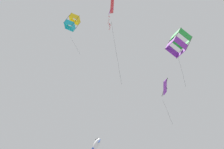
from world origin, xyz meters
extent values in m
cube|color=red|center=(-1.24, 1.27, 22.14)|extent=(1.91, 0.84, 2.03)
cylinder|color=purple|center=(-1.23, 1.30, 22.15)|extent=(0.18, 0.57, 2.32)
cylinder|color=purple|center=(-1.24, 1.26, 22.32)|extent=(1.50, 0.79, 0.05)
cylinder|color=#47474C|center=(-1.18, 1.53, 20.86)|extent=(0.03, 0.02, 0.26)
cube|color=red|center=(-1.18, 1.54, 20.73)|extent=(0.12, 0.14, 0.06)
cylinder|color=#47474C|center=(-1.11, 1.53, 20.59)|extent=(0.04, 0.15, 0.27)
cube|color=red|center=(-1.04, 1.51, 20.46)|extent=(0.17, 0.06, 0.06)
cylinder|color=#47474C|center=(-1.01, 1.54, 20.33)|extent=(0.06, 0.08, 0.27)
cube|color=red|center=(-0.98, 1.56, 20.20)|extent=(0.17, 0.02, 0.06)
cylinder|color=#47474C|center=(-1.04, 1.53, 20.07)|extent=(0.08, 0.14, 0.27)
cube|color=red|center=(-1.10, 1.49, 19.93)|extent=(0.17, 0.02, 0.06)
cylinder|color=#47474C|center=(-1.20, 1.50, 19.80)|extent=(0.03, 0.20, 0.27)
cube|color=red|center=(-1.30, 1.51, 19.67)|extent=(0.05, 0.17, 0.06)
cylinder|color=#47474C|center=(-1.32, 1.52, 19.54)|extent=(0.02, 0.06, 0.27)
cube|color=red|center=(-1.35, 1.53, 19.41)|extent=(0.14, 0.13, 0.06)
cylinder|color=#47474C|center=(-1.36, 1.54, 19.27)|extent=(0.03, 0.02, 0.26)
cube|color=red|center=(-1.36, 1.55, 19.14)|extent=(0.17, 0.06, 0.06)
cylinder|color=#47474C|center=(-0.98, 0.84, 17.30)|extent=(1.39, 0.41, 7.38)
cube|color=green|center=(-1.63, -4.79, 20.01)|extent=(1.39, 0.55, 0.66)
cube|color=green|center=(-1.48, -5.97, 19.37)|extent=(1.39, 0.55, 0.66)
cube|color=green|center=(-2.22, -5.47, 19.69)|extent=(0.23, 1.53, 1.28)
cube|color=green|center=(-0.88, -5.30, 19.69)|extent=(0.23, 1.53, 1.28)
cube|color=purple|center=(-1.71, -4.15, 18.82)|extent=(1.39, 0.55, 0.66)
cube|color=purple|center=(-1.56, -5.33, 18.18)|extent=(1.39, 0.55, 0.66)
cube|color=purple|center=(-2.30, -4.82, 18.50)|extent=(0.23, 1.53, 1.28)
cube|color=purple|center=(-0.96, -4.66, 18.50)|extent=(0.23, 1.53, 1.28)
cylinder|color=#332D28|center=(-2.34, -4.55, 19.42)|extent=(0.19, 1.09, 1.94)
cylinder|color=#332D28|center=(-0.99, -4.39, 19.42)|extent=(0.19, 1.09, 1.94)
cylinder|color=#332D28|center=(-2.19, -5.74, 18.77)|extent=(0.19, 1.09, 1.94)
cylinder|color=#332D28|center=(-0.85, -5.57, 18.77)|extent=(0.19, 1.09, 1.94)
cylinder|color=#47474C|center=(-1.67, -4.92, 16.20)|extent=(0.71, 0.05, 3.97)
cube|color=purple|center=(2.24, -5.35, 16.57)|extent=(1.57, 1.11, 1.84)
cylinder|color=black|center=(2.26, -5.33, 16.58)|extent=(0.32, 0.73, 2.07)
cylinder|color=black|center=(2.24, -5.38, 16.74)|extent=(1.18, 1.03, 0.04)
cylinder|color=#47474C|center=(2.51, -5.50, 14.07)|extent=(0.98, 0.28, 2.96)
ellipsoid|color=white|center=(4.34, 0.80, 10.82)|extent=(0.71, 1.03, 1.27)
cube|color=blue|center=(4.05, 0.69, 10.94)|extent=(0.43, 0.20, 0.25)
cube|color=blue|center=(4.65, 0.78, 10.94)|extent=(0.43, 0.20, 0.25)
sphere|color=black|center=(4.18, 0.81, 11.25)|extent=(0.11, 0.13, 0.12)
sphere|color=black|center=(4.49, 0.85, 11.25)|extent=(0.11, 0.13, 0.12)
cube|color=yellow|center=(2.40, 4.37, 22.80)|extent=(0.94, 0.58, 0.44)
cube|color=yellow|center=(2.11, 3.63, 22.36)|extent=(0.94, 0.58, 0.44)
cube|color=yellow|center=(1.83, 4.17, 22.58)|extent=(0.41, 0.97, 0.86)
cube|color=yellow|center=(2.68, 3.84, 22.58)|extent=(0.41, 0.97, 0.86)
cube|color=#1EB2C6|center=(2.56, 4.78, 22.01)|extent=(0.94, 0.58, 0.44)
cube|color=#1EB2C6|center=(2.27, 4.04, 21.57)|extent=(0.94, 0.58, 0.44)
cube|color=#1EB2C6|center=(1.99, 4.58, 21.79)|extent=(0.41, 0.97, 0.86)
cube|color=#1EB2C6|center=(2.84, 4.24, 21.79)|extent=(0.41, 0.97, 0.86)
cylinder|color=#332D28|center=(2.06, 4.75, 22.41)|extent=(0.31, 0.70, 1.30)
cylinder|color=#332D28|center=(2.90, 4.41, 22.41)|extent=(0.31, 0.70, 1.30)
cylinder|color=#332D28|center=(1.77, 4.01, 21.97)|extent=(0.31, 0.70, 1.30)
cylinder|color=#332D28|center=(2.61, 3.67, 21.97)|extent=(0.31, 0.70, 1.30)
cylinder|color=#47474C|center=(2.88, 3.70, 19.97)|extent=(1.67, 0.86, 3.21)
camera|label=1|loc=(-22.65, 8.56, 0.50)|focal=53.41mm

